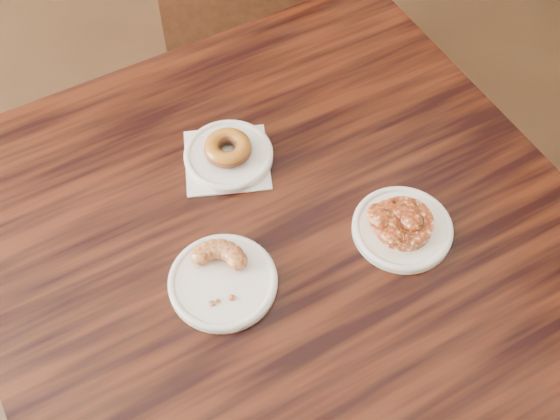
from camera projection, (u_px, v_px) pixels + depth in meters
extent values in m
plane|color=black|center=(213.00, 328.00, 1.89)|extent=(5.00, 5.00, 0.00)
cube|color=black|center=(282.00, 329.00, 1.48)|extent=(1.25, 1.25, 0.75)
cube|color=white|center=(227.00, 160.00, 1.26)|extent=(0.16, 0.16, 0.00)
cylinder|color=white|center=(229.00, 156.00, 1.25)|extent=(0.16, 0.16, 0.01)
cylinder|color=white|center=(223.00, 282.00, 1.11)|extent=(0.17, 0.17, 0.01)
cylinder|color=white|center=(402.00, 229.00, 1.17)|extent=(0.17, 0.17, 0.01)
torus|color=brown|center=(228.00, 148.00, 1.24)|extent=(0.08, 0.08, 0.03)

